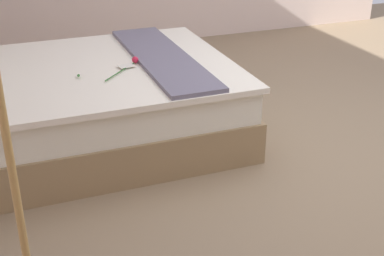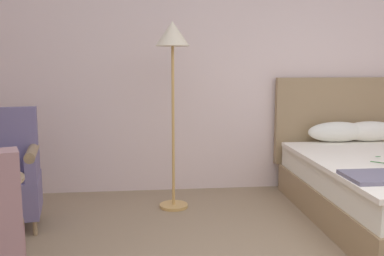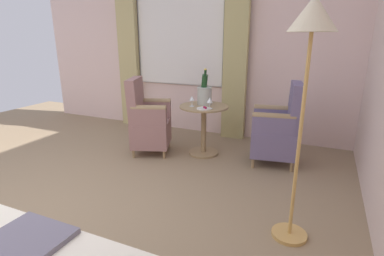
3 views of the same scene
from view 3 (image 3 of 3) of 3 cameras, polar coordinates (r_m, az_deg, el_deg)
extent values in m
plane|color=#947C5E|center=(2.97, -32.55, -17.41)|extent=(8.11, 8.11, 0.00)
cube|color=silver|center=(5.11, -1.89, 16.65)|extent=(0.12, 5.52, 3.04)
cube|color=white|center=(5.03, -2.32, 18.03)|extent=(0.02, 1.56, 1.72)
cube|color=white|center=(5.01, -2.48, 18.03)|extent=(0.02, 1.48, 1.68)
cube|color=tan|center=(4.62, 8.39, 15.26)|extent=(0.10, 0.36, 2.85)
cube|color=tan|center=(5.46, -12.08, 15.31)|extent=(0.10, 0.36, 2.85)
cylinder|color=tan|center=(2.69, 18.00, -18.68)|extent=(0.28, 0.28, 0.03)
cylinder|color=tan|center=(2.33, 19.75, -2.63)|extent=(0.03, 0.03, 1.55)
cone|color=beige|center=(2.22, 22.15, 19.58)|extent=(0.32, 0.32, 0.23)
cylinder|color=#9A7D57|center=(4.15, 2.18, -4.70)|extent=(0.40, 0.40, 0.03)
cylinder|color=#9A7D57|center=(4.05, 2.23, -0.58)|extent=(0.07, 0.07, 0.66)
cylinder|color=#9A7D57|center=(3.96, 2.29, 4.09)|extent=(0.65, 0.65, 0.02)
cylinder|color=#B0B7AF|center=(4.01, 2.41, 6.09)|extent=(0.19, 0.19, 0.23)
torus|color=#B0B7AF|center=(3.99, 2.43, 7.72)|extent=(0.20, 0.20, 0.02)
cylinder|color=white|center=(3.99, 2.43, 7.44)|extent=(0.17, 0.17, 0.03)
cylinder|color=#1E4723|center=(4.01, 2.34, 8.24)|extent=(0.13, 0.12, 0.29)
cylinder|color=#193D1E|center=(3.94, 2.56, 10.54)|extent=(0.05, 0.04, 0.08)
sphere|color=gold|center=(3.94, 2.56, 11.02)|extent=(0.04, 0.04, 0.04)
cylinder|color=white|center=(3.92, 0.00, 4.18)|extent=(0.07, 0.07, 0.01)
cylinder|color=white|center=(3.91, 0.00, 4.76)|extent=(0.01, 0.01, 0.07)
cone|color=white|center=(3.90, 0.00, 5.71)|extent=(0.07, 0.07, 0.06)
cylinder|color=white|center=(3.80, 3.37, 3.74)|extent=(0.08, 0.08, 0.01)
cylinder|color=white|center=(3.79, 3.38, 4.32)|extent=(0.01, 0.01, 0.07)
cone|color=white|center=(3.78, 3.40, 5.37)|extent=(0.08, 0.08, 0.07)
cylinder|color=white|center=(3.78, 2.32, 3.73)|extent=(0.19, 0.19, 0.01)
sphere|color=#940E43|center=(3.78, 2.33, 3.99)|extent=(0.03, 0.03, 0.03)
sphere|color=brown|center=(3.77, 2.58, 3.95)|extent=(0.02, 0.02, 0.02)
sphere|color=maroon|center=(3.74, 2.62, 3.84)|extent=(0.03, 0.03, 0.03)
cylinder|color=#9A7D57|center=(4.19, 11.82, -4.16)|extent=(0.04, 0.04, 0.13)
cylinder|color=#9A7D57|center=(3.78, 11.50, -6.54)|extent=(0.04, 0.04, 0.13)
cylinder|color=#9A7D57|center=(4.20, 18.02, -4.58)|extent=(0.04, 0.04, 0.13)
cylinder|color=#9A7D57|center=(3.79, 18.41, -7.00)|extent=(0.04, 0.04, 0.13)
cube|color=slate|center=(3.90, 15.19, -2.49)|extent=(0.61, 0.62, 0.32)
cube|color=slate|center=(3.80, 18.99, 3.74)|extent=(0.52, 0.22, 0.59)
cube|color=slate|center=(4.03, 15.16, 2.09)|extent=(0.17, 0.50, 0.21)
cylinder|color=#9A7D57|center=(4.01, 15.28, 3.57)|extent=(0.17, 0.50, 0.09)
cube|color=slate|center=(3.62, 15.23, 0.42)|extent=(0.17, 0.50, 0.21)
cylinder|color=#9A7D57|center=(3.59, 15.36, 2.05)|extent=(0.17, 0.50, 0.09)
cylinder|color=#9A7D57|center=(3.99, -5.34, -5.03)|extent=(0.04, 0.04, 0.11)
cylinder|color=#9A7D57|center=(4.41, -4.47, -2.84)|extent=(0.04, 0.04, 0.11)
cylinder|color=#9A7D57|center=(4.07, -11.05, -4.84)|extent=(0.04, 0.04, 0.11)
cylinder|color=#9A7D57|center=(4.48, -9.66, -2.70)|extent=(0.04, 0.04, 0.11)
cube|color=gray|center=(4.16, -7.74, -0.92)|extent=(0.67, 0.64, 0.33)
cube|color=gray|center=(4.09, -10.68, 5.26)|extent=(0.53, 0.31, 0.59)
cube|color=gray|center=(3.87, -8.21, 2.05)|extent=(0.24, 0.45, 0.23)
cylinder|color=#9A7D57|center=(3.85, -8.28, 3.69)|extent=(0.24, 0.45, 0.09)
cube|color=gray|center=(4.29, -7.09, 3.54)|extent=(0.24, 0.45, 0.23)
cylinder|color=#9A7D57|center=(4.26, -7.14, 5.03)|extent=(0.24, 0.45, 0.09)
camera|label=1|loc=(3.83, 23.32, 19.67)|focal=50.00mm
camera|label=2|loc=(4.87, -36.72, 12.21)|focal=40.00mm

